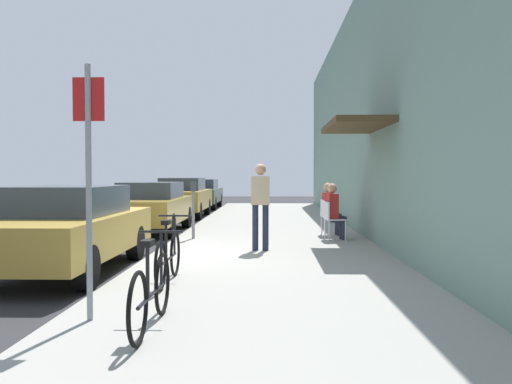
{
  "coord_description": "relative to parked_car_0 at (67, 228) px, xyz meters",
  "views": [
    {
      "loc": [
        2.24,
        -9.86,
        1.61
      ],
      "look_at": [
        1.8,
        6.61,
        1.07
      ],
      "focal_mm": 37.56,
      "sensor_mm": 36.0,
      "label": 1
    }
  ],
  "objects": [
    {
      "name": "parked_car_3",
      "position": [
        -0.0,
        16.72,
        -0.01
      ],
      "size": [
        1.8,
        4.4,
        1.39
      ],
      "color": "#47514C",
      "rests_on": "ground_plane"
    },
    {
      "name": "seated_patron_1",
      "position": [
        4.81,
        4.48,
        0.08
      ],
      "size": [
        0.45,
        0.39,
        1.29
      ],
      "color": "#232838",
      "rests_on": "sidewalk_slab"
    },
    {
      "name": "ground_plane",
      "position": [
        1.1,
        1.19,
        -0.74
      ],
      "size": [
        60.0,
        60.0,
        0.0
      ],
      "primitive_type": "plane",
      "color": "#2D2D30"
    },
    {
      "name": "bicycle_0",
      "position": [
        2.2,
        -3.6,
        -0.26
      ],
      "size": [
        0.46,
        1.71,
        0.9
      ],
      "color": "black",
      "rests_on": "sidewalk_slab"
    },
    {
      "name": "sidewalk_slab",
      "position": [
        3.35,
        3.19,
        -0.68
      ],
      "size": [
        4.5,
        32.0,
        0.12
      ],
      "primitive_type": "cube",
      "color": "#9E9B93",
      "rests_on": "ground_plane"
    },
    {
      "name": "bicycle_1",
      "position": [
        1.95,
        -1.42,
        -0.26
      ],
      "size": [
        0.46,
        1.71,
        0.9
      ],
      "color": "black",
      "rests_on": "sidewalk_slab"
    },
    {
      "name": "parked_car_1",
      "position": [
        0.0,
        6.15,
        -0.01
      ],
      "size": [
        1.8,
        4.4,
        1.4
      ],
      "color": "#A58433",
      "rests_on": "ground_plane"
    },
    {
      "name": "cafe_chair_1",
      "position": [
        4.75,
        4.47,
        -0.11
      ],
      "size": [
        0.48,
        0.48,
        0.87
      ],
      "color": "silver",
      "rests_on": "sidewalk_slab"
    },
    {
      "name": "cafe_chair_0",
      "position": [
        4.75,
        3.57,
        -0.11
      ],
      "size": [
        0.5,
        0.5,
        0.87
      ],
      "color": "silver",
      "rests_on": "sidewalk_slab"
    },
    {
      "name": "parked_car_2",
      "position": [
        0.0,
        11.52,
        0.03
      ],
      "size": [
        1.8,
        4.4,
        1.49
      ],
      "color": "#A58433",
      "rests_on": "ground_plane"
    },
    {
      "name": "seated_patron_0",
      "position": [
        4.81,
        3.58,
        0.08
      ],
      "size": [
        0.47,
        0.41,
        1.29
      ],
      "color": "#232838",
      "rests_on": "sidewalk_slab"
    },
    {
      "name": "parked_car_0",
      "position": [
        0.0,
        0.0,
        0.0
      ],
      "size": [
        1.8,
        4.4,
        1.42
      ],
      "color": "#A58433",
      "rests_on": "ground_plane"
    },
    {
      "name": "pedestrian_standing",
      "position": [
        3.15,
        1.76,
        0.38
      ],
      "size": [
        0.36,
        0.22,
        1.7
      ],
      "color": "#232838",
      "rests_on": "sidewalk_slab"
    },
    {
      "name": "building_facade",
      "position": [
        5.75,
        3.18,
        2.44
      ],
      "size": [
        1.4,
        32.0,
        6.37
      ],
      "color": "gray",
      "rests_on": "ground_plane"
    },
    {
      "name": "parking_meter",
      "position": [
        1.55,
        3.7,
        0.15
      ],
      "size": [
        0.12,
        0.1,
        1.32
      ],
      "color": "slate",
      "rests_on": "sidewalk_slab"
    },
    {
      "name": "street_sign",
      "position": [
        1.5,
        -3.3,
        0.9
      ],
      "size": [
        0.32,
        0.06,
        2.6
      ],
      "color": "gray",
      "rests_on": "sidewalk_slab"
    }
  ]
}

